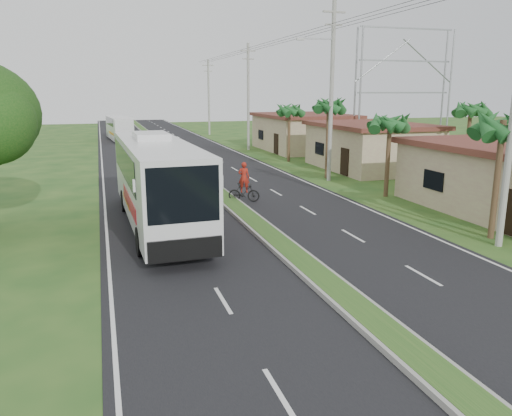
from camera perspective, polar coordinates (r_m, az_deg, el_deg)
name	(u,v)px	position (r m, az deg, el deg)	size (l,w,h in m)	color
ground	(329,288)	(16.34, 8.37, -8.99)	(180.00, 180.00, 0.00)	#214B1B
road_asphalt	(204,182)	(34.79, -5.93, 2.99)	(14.00, 160.00, 0.02)	black
median_strip	(204,181)	(34.77, -5.93, 3.14)	(1.20, 160.00, 0.18)	gray
lane_edge_left	(104,187)	(34.14, -17.02, 2.27)	(0.12, 160.00, 0.01)	silver
lane_edge_right	(294,177)	(36.67, 4.40, 3.53)	(0.12, 160.00, 0.01)	silver
shop_mid	(370,146)	(41.38, 12.92, 6.93)	(7.60, 10.60, 3.67)	tan
shop_far	(303,132)	(53.89, 5.42, 8.66)	(8.60, 11.60, 3.82)	tan
palm_verge_a	(503,126)	(22.87, 26.38, 8.36)	(2.40, 2.40, 5.45)	#473321
palm_verge_b	(390,123)	(30.28, 15.06, 9.39)	(2.40, 2.40, 5.05)	#473321
palm_verge_c	(329,106)	(36.09, 8.31, 11.46)	(2.40, 2.40, 5.85)	#473321
palm_verge_d	(289,110)	(44.58, 3.82, 11.13)	(2.40, 2.40, 5.25)	#473321
palm_behind_shop	(471,109)	(37.46, 23.34, 10.30)	(2.40, 2.40, 5.65)	#473321
utility_pole_b	(331,89)	(35.04, 8.59, 13.26)	(3.20, 0.28, 12.00)	gray
utility_pole_c	(248,96)	(53.78, -0.89, 12.70)	(1.60, 0.28, 11.00)	gray
utility_pole_d	(209,96)	(73.18, -5.43, 12.58)	(1.60, 0.28, 10.50)	gray
billboard_lattice	(404,84)	(52.18, 16.54, 13.42)	(10.18, 1.18, 12.07)	gray
coach_bus_main	(156,177)	(23.28, -11.32, 3.54)	(3.11, 13.17, 4.23)	silver
coach_bus_far	(119,127)	(66.80, -15.37, 8.90)	(3.07, 10.30, 2.96)	white
motorcyclist	(244,188)	(28.19, -1.38, 2.34)	(1.83, 1.18, 2.29)	black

